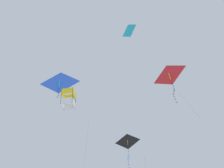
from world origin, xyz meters
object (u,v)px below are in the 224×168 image
kite_delta_near_left (170,75)px  kite_box_near_right (69,99)px  kite_delta_mid_left (60,83)px  kite_diamond_upper_right (129,31)px  kite_delta_highest (128,142)px

kite_delta_near_left → kite_box_near_right: 12.27m
kite_delta_mid_left → kite_diamond_upper_right: size_ratio=1.27×
kite_delta_near_left → kite_delta_highest: (-1.78, 5.62, -6.67)m
kite_diamond_upper_right → kite_delta_highest: kite_diamond_upper_right is taller
kite_delta_mid_left → kite_delta_highest: bearing=20.6°
kite_delta_mid_left → kite_delta_near_left: 12.57m
kite_box_near_right → kite_diamond_upper_right: bearing=3.9°
kite_delta_mid_left → kite_delta_near_left: (9.09, -8.68, -0.17)m
kite_delta_near_left → kite_box_near_right: size_ratio=0.88×
kite_delta_mid_left → kite_box_near_right: 7.28m
kite_diamond_upper_right → kite_box_near_right: size_ratio=0.28×
kite_delta_mid_left → kite_delta_highest: size_ratio=0.38×
kite_diamond_upper_right → kite_box_near_right: bearing=-144.1°
kite_delta_mid_left → kite_box_near_right: (-0.66, -4.04, -6.02)m
kite_delta_mid_left → kite_diamond_upper_right: bearing=-21.8°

